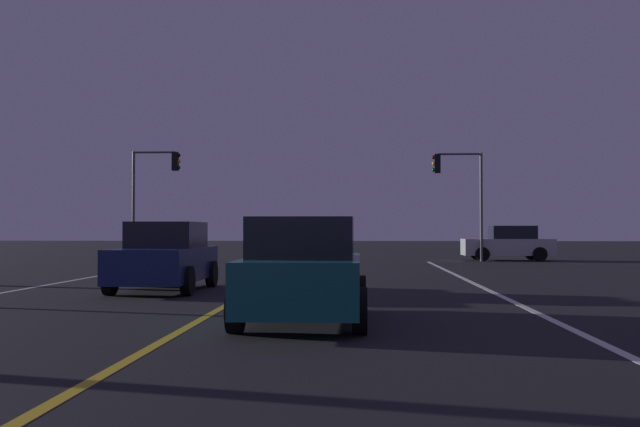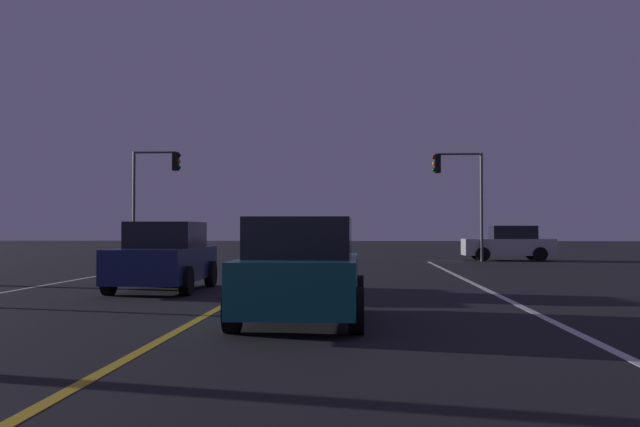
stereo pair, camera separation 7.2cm
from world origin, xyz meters
The scene contains 7 objects.
lane_edge_right centered at (5.85, 14.94, 0.00)m, with size 0.16×41.88×0.01m, color silver.
lane_center_divider centered at (0.00, 14.94, 0.00)m, with size 0.16×41.88×0.01m, color gold.
car_crossing_side centered at (9.90, 37.42, 0.82)m, with size 4.30×2.02×1.70m.
car_oncoming centered at (-2.17, 19.07, 0.82)m, with size 2.02×4.30×1.70m.
car_lead_same_lane centered at (1.75, 13.01, 0.82)m, with size 2.02×4.30×1.70m.
traffic_light_near_right centered at (7.31, 36.38, 3.82)m, with size 2.40×0.36×5.17m.
traffic_light_near_left centered at (-7.33, 36.38, 3.93)m, with size 2.39×0.36×5.34m.
Camera 2 is at (2.74, 1.14, 1.50)m, focal length 41.18 mm.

